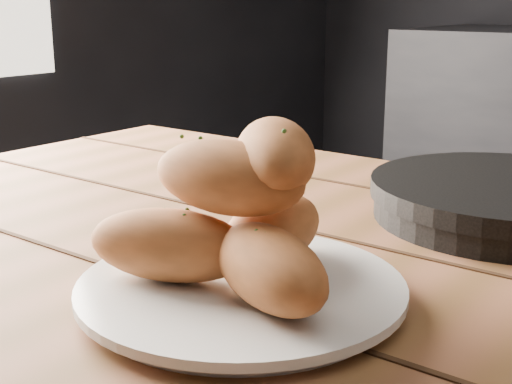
# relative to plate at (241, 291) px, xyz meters

# --- Properties ---
(plate) EXTENTS (0.27, 0.27, 0.02)m
(plate) POSITION_rel_plate_xyz_m (0.00, 0.00, 0.00)
(plate) COLOR silver
(plate) RESTS_ON table
(bread_rolls) EXTENTS (0.25, 0.20, 0.13)m
(bread_rolls) POSITION_rel_plate_xyz_m (-0.00, 0.00, 0.06)
(bread_rolls) COLOR #B56332
(bread_rolls) RESTS_ON plate
(skillet) EXTENTS (0.45, 0.31, 0.05)m
(skillet) POSITION_rel_plate_xyz_m (0.10, 0.36, 0.01)
(skillet) COLOR black
(skillet) RESTS_ON table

